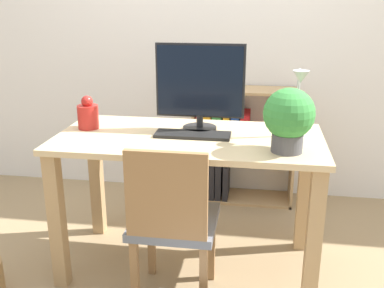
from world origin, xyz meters
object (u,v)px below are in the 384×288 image
object	(u,v)px
keyboard	(193,134)
chair	(172,220)
desk_lamp	(299,98)
monitor	(200,84)
potted_plant	(289,117)
vase	(88,115)
bookshelf	(228,146)

from	to	relation	value
keyboard	chair	xyz separation A→B (m)	(-0.04, -0.34, -0.32)
desk_lamp	monitor	bearing A→B (deg)	168.80
desk_lamp	potted_plant	size ratio (longest dim) A/B	1.18
desk_lamp	potted_plant	xyz separation A→B (m)	(-0.05, -0.20, -0.05)
monitor	keyboard	xyz separation A→B (m)	(-0.02, -0.12, -0.24)
vase	chair	distance (m)	0.77
desk_lamp	vase	bearing A→B (deg)	178.47
keyboard	vase	size ratio (longest dim) A/B	2.15
desk_lamp	bookshelf	xyz separation A→B (m)	(-0.40, 0.90, -0.57)
monitor	keyboard	size ratio (longest dim) A/B	1.21
vase	bookshelf	world-z (taller)	vase
desk_lamp	keyboard	bearing A→B (deg)	-177.27
vase	potted_plant	distance (m)	1.08
keyboard	chair	world-z (taller)	chair
monitor	potted_plant	bearing A→B (deg)	-33.80
monitor	potted_plant	xyz separation A→B (m)	(0.45, -0.30, -0.08)
keyboard	bookshelf	xyz separation A→B (m)	(0.12, 0.92, -0.36)
desk_lamp	bookshelf	bearing A→B (deg)	114.09
monitor	vase	world-z (taller)	monitor
desk_lamp	potted_plant	world-z (taller)	desk_lamp
desk_lamp	bookshelf	world-z (taller)	desk_lamp
vase	desk_lamp	bearing A→B (deg)	-1.53
monitor	vase	bearing A→B (deg)	-173.38
monitor	vase	distance (m)	0.63
chair	bookshelf	world-z (taller)	same
monitor	vase	xyz separation A→B (m)	(-0.60, -0.07, -0.17)
keyboard	desk_lamp	xyz separation A→B (m)	(0.52, 0.02, 0.21)
keyboard	vase	distance (m)	0.59
chair	bookshelf	size ratio (longest dim) A/B	1.00
chair	vase	bearing A→B (deg)	141.51
monitor	chair	distance (m)	0.73
vase	potted_plant	world-z (taller)	potted_plant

